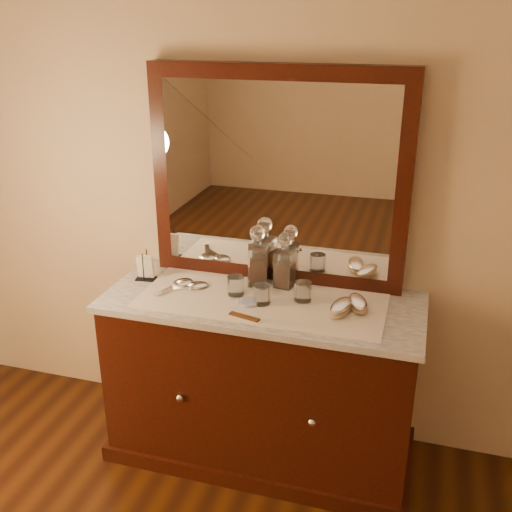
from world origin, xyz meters
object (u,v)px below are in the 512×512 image
object	(u,v)px
napkin_rack	(145,268)
brush_near	(341,307)
comb	(244,317)
hand_mirror_outer	(179,284)
pin_dish	(248,302)
mirror_frame	(277,178)
hand_mirror_inner	(194,286)
brush_far	(358,303)
decanter_right	(285,266)
decanter_left	(258,262)
dresser_cabinet	(262,382)

from	to	relation	value
napkin_rack	brush_near	size ratio (longest dim) A/B	0.77
comb	hand_mirror_outer	world-z (taller)	hand_mirror_outer
pin_dish	comb	bearing A→B (deg)	-80.29
hand_mirror_outer	mirror_frame	bearing A→B (deg)	28.80
mirror_frame	hand_mirror_inner	bearing A→B (deg)	-146.44
mirror_frame	comb	world-z (taller)	mirror_frame
pin_dish	brush_far	bearing A→B (deg)	11.42
pin_dish	hand_mirror_outer	bearing A→B (deg)	166.65
pin_dish	napkin_rack	size ratio (longest dim) A/B	0.59
decanter_right	hand_mirror_outer	distance (m)	0.50
mirror_frame	decanter_right	bearing A→B (deg)	-54.80
brush_far	hand_mirror_inner	size ratio (longest dim) A/B	0.91
decanter_right	hand_mirror_outer	bearing A→B (deg)	-164.37
comb	napkin_rack	xyz separation A→B (m)	(-0.58, 0.25, 0.05)
comb	hand_mirror_inner	xyz separation A→B (m)	(-0.32, 0.22, 0.00)
mirror_frame	decanter_left	size ratio (longest dim) A/B	4.09
decanter_left	brush_near	distance (m)	0.47
mirror_frame	decanter_right	world-z (taller)	mirror_frame
decanter_left	brush_far	size ratio (longest dim) A/B	1.64
hand_mirror_inner	decanter_right	bearing A→B (deg)	18.13
pin_dish	hand_mirror_outer	size ratio (longest dim) A/B	0.37
decanter_right	hand_mirror_outer	world-z (taller)	decanter_right
decanter_right	brush_near	distance (m)	0.36
brush_far	decanter_right	bearing A→B (deg)	160.73
mirror_frame	pin_dish	bearing A→B (deg)	-98.15
decanter_right	brush_near	xyz separation A→B (m)	(0.30, -0.19, -0.08)
hand_mirror_outer	brush_near	bearing A→B (deg)	-3.96
pin_dish	comb	size ratio (longest dim) A/B	0.61
mirror_frame	hand_mirror_outer	world-z (taller)	mirror_frame
dresser_cabinet	comb	size ratio (longest dim) A/B	9.95
mirror_frame	decanter_right	distance (m)	0.41
decanter_left	mirror_frame	bearing A→B (deg)	57.86
pin_dish	brush_far	xyz separation A→B (m)	(0.47, 0.09, 0.02)
dresser_cabinet	decanter_right	distance (m)	0.57
decanter_left	hand_mirror_outer	distance (m)	0.38
decanter_left	napkin_rack	bearing A→B (deg)	-170.21
brush_near	brush_far	xyz separation A→B (m)	(0.06, 0.06, -0.00)
dresser_cabinet	comb	bearing A→B (deg)	-96.69
mirror_frame	napkin_rack	size ratio (longest dim) A/B	8.34
brush_far	brush_near	bearing A→B (deg)	-136.08
pin_dish	hand_mirror_inner	xyz separation A→B (m)	(-0.30, 0.09, 0.00)
decanter_left	decanter_right	distance (m)	0.13
dresser_cabinet	hand_mirror_inner	bearing A→B (deg)	176.71
decanter_left	hand_mirror_inner	size ratio (longest dim) A/B	1.49
brush_near	hand_mirror_outer	size ratio (longest dim) A/B	0.81
pin_dish	napkin_rack	world-z (taller)	napkin_rack
decanter_right	mirror_frame	bearing A→B (deg)	125.20
napkin_rack	hand_mirror_outer	size ratio (longest dim) A/B	0.63
comb	brush_near	xyz separation A→B (m)	(0.38, 0.16, 0.02)
comb	decanter_left	distance (m)	0.36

